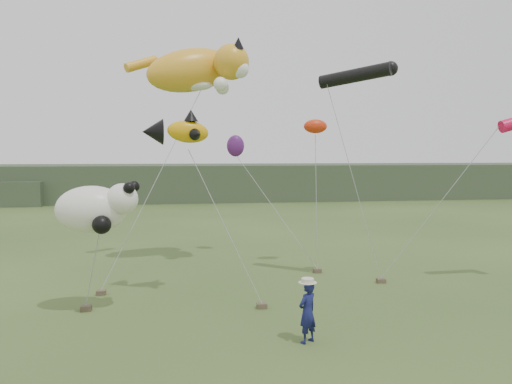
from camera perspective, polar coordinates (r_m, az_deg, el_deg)
The scene contains 9 objects.
ground at distance 15.08m, azimuth 5.66°, elevation -16.31°, with size 120.00×120.00×0.00m, color #385123.
headland at distance 58.47m, azimuth -7.95°, elevation 1.07°, with size 90.00×13.00×4.00m.
festival_attendant at distance 14.50m, azimuth 5.90°, elevation -13.49°, with size 0.64×0.42×1.76m, color #14184E.
sandbag_anchors at distance 19.55m, azimuth -2.10°, elevation -11.13°, with size 11.69×5.01×0.18m.
cat_kite at distance 24.04m, azimuth -6.42°, elevation 13.79°, with size 5.80×3.40×2.81m.
fish_kite at distance 18.37m, azimuth -9.23°, elevation 6.90°, with size 2.50×1.66×1.27m.
tube_kites at distance 21.62m, azimuth 20.15°, elevation 10.59°, with size 9.75×3.23×2.86m.
panda_kite at distance 17.24m, azimuth -17.79°, elevation -1.75°, with size 2.73×1.76×1.69m.
misc_kites at distance 24.92m, azimuth 1.18°, elevation 6.15°, with size 4.34×4.19×1.73m.
Camera 1 is at (-3.43, -13.68, 5.34)m, focal length 35.00 mm.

